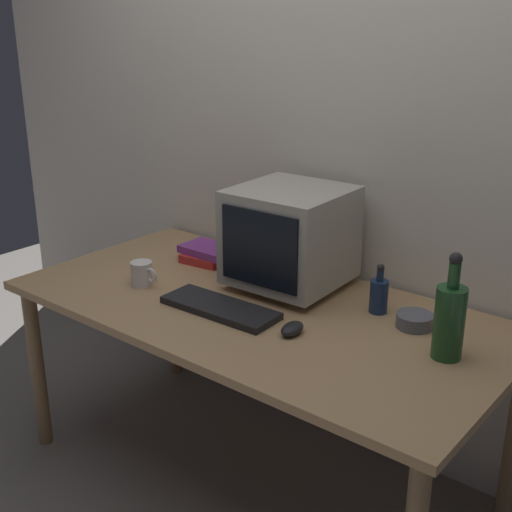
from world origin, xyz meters
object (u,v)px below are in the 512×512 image
at_px(mug, 142,274).
at_px(cd_spindle, 415,321).
at_px(book_stack, 208,253).
at_px(computer_mouse, 292,329).
at_px(bottle_tall, 449,319).
at_px(crt_monitor, 290,237).
at_px(keyboard, 220,308).
at_px(bottle_short, 379,294).

distance_m(mug, cd_spindle, 0.99).
bearing_deg(book_stack, computer_mouse, -25.83).
relative_size(bottle_tall, cd_spindle, 2.72).
distance_m(crt_monitor, mug, 0.56).
distance_m(book_stack, cd_spindle, 0.93).
height_order(keyboard, cd_spindle, cd_spindle).
bearing_deg(bottle_tall, keyboard, -166.28).
distance_m(computer_mouse, bottle_short, 0.34).
xyz_separation_m(book_stack, mug, (-0.01, -0.34, 0.01)).
height_order(keyboard, book_stack, book_stack).
bearing_deg(cd_spindle, computer_mouse, -133.88).
xyz_separation_m(bottle_short, mug, (-0.80, -0.34, -0.02)).
xyz_separation_m(crt_monitor, bottle_short, (0.37, 0.01, -0.13)).
bearing_deg(bottle_tall, cd_spindle, 142.83).
relative_size(crt_monitor, cd_spindle, 3.34).
xyz_separation_m(crt_monitor, computer_mouse, (0.24, -0.31, -0.17)).
height_order(computer_mouse, bottle_short, bottle_short).
xyz_separation_m(keyboard, book_stack, (-0.36, 0.33, 0.02)).
xyz_separation_m(bottle_tall, book_stack, (-1.09, 0.15, -0.09)).
relative_size(keyboard, book_stack, 1.94).
distance_m(crt_monitor, keyboard, 0.37).
height_order(crt_monitor, bottle_short, crt_monitor).
relative_size(keyboard, cd_spindle, 3.50).
bearing_deg(keyboard, crt_monitor, 78.91).
bearing_deg(computer_mouse, mug, 174.72).
distance_m(keyboard, computer_mouse, 0.29).
height_order(book_stack, cd_spindle, book_stack).
distance_m(bottle_tall, cd_spindle, 0.23).
height_order(bottle_tall, cd_spindle, bottle_tall).
bearing_deg(mug, bottle_tall, 9.53).
relative_size(computer_mouse, book_stack, 0.46).
height_order(keyboard, computer_mouse, computer_mouse).
bearing_deg(mug, keyboard, 1.15).
relative_size(computer_mouse, cd_spindle, 0.83).
xyz_separation_m(crt_monitor, mug, (-0.43, -0.33, -0.15)).
xyz_separation_m(bottle_tall, mug, (-1.11, -0.19, -0.08)).
relative_size(bottle_short, book_stack, 0.80).
distance_m(keyboard, mug, 0.38).
xyz_separation_m(keyboard, cd_spindle, (0.57, 0.30, 0.01)).
bearing_deg(crt_monitor, computer_mouse, -52.26).
bearing_deg(computer_mouse, bottle_short, 60.81).
distance_m(computer_mouse, book_stack, 0.73).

